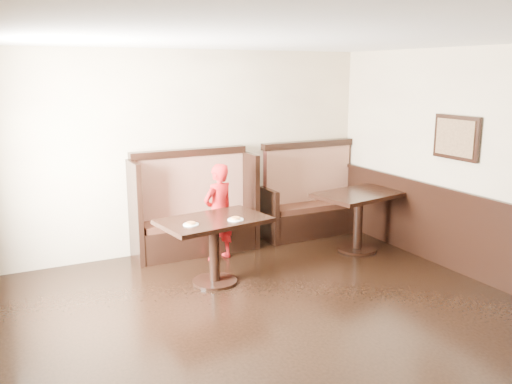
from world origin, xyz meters
TOP-DOWN VIEW (x-y plane):
  - ground at (0.00, 0.00)m, footprint 7.00×7.00m
  - room_shell at (-0.30, 0.28)m, footprint 7.00×7.00m
  - booth_main at (0.00, 3.30)m, footprint 1.75×0.72m
  - booth_neighbor at (1.95, 3.29)m, footprint 1.65×0.72m
  - table_main at (-0.20, 2.07)m, footprint 1.36×0.96m
  - table_neighbor at (2.10, 2.30)m, footprint 1.33×0.99m
  - child at (0.18, 2.83)m, footprint 0.56×0.46m
  - pizza_plate_left at (-0.53, 1.95)m, footprint 0.18×0.18m
  - pizza_plate_right at (0.01, 1.91)m, footprint 0.19×0.19m

SIDE VIEW (x-z plane):
  - ground at x=0.00m, z-range 0.00..0.00m
  - booth_neighbor at x=1.95m, z-range -0.24..1.21m
  - booth_main at x=0.00m, z-range -0.20..1.25m
  - table_main at x=-0.20m, z-range 0.21..1.01m
  - table_neighbor at x=2.10m, z-range 0.21..1.05m
  - child at x=0.18m, z-range 0.00..1.32m
  - room_shell at x=-0.30m, z-range -2.83..4.17m
  - pizza_plate_left at x=-0.53m, z-range 0.80..0.83m
  - pizza_plate_right at x=0.01m, z-range 0.80..0.83m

